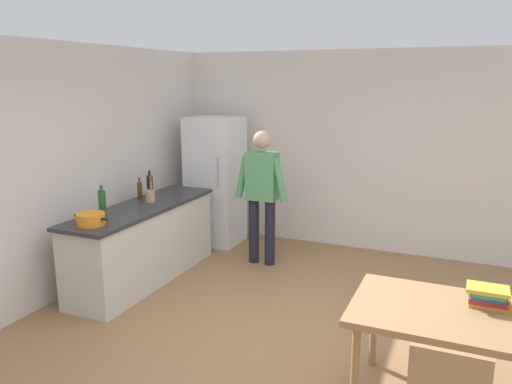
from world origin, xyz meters
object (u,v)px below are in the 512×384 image
Objects in this scene: bottle_wine_green at (102,203)px; book_stack at (488,296)px; bottle_beer_brown at (140,190)px; dining_table at (454,322)px; person at (262,189)px; cooking_pot at (91,219)px; utensil_jar at (150,195)px; refrigerator at (216,181)px; bottle_wine_dark at (150,186)px.

book_stack is at bearing -5.77° from bottle_wine_green.
dining_table is at bearing -20.81° from bottle_beer_brown.
cooking_pot is (-1.04, -1.89, -0.02)m from person.
person is 6.54× the size of bottle_beer_brown.
person is at bearing 137.59° from dining_table.
bottle_beer_brown reaches higher than book_stack.
refrigerator is at bearing 85.49° from utensil_jar.
person reaches higher than dining_table.
bottle_wine_dark is 1.31× the size of bottle_beer_brown.
refrigerator is 1.10m from person.
bottle_wine_dark is at bearing 34.81° from bottle_beer_brown.
person reaches higher than book_stack.
bottle_wine_green is 1.31× the size of bottle_beer_brown.
cooking_pot is (-3.39, 0.26, 0.29)m from dining_table.
person is (0.95, -0.55, 0.08)m from refrigerator.
person is 4.25× the size of cooking_pot.
bottle_wine_dark is (-0.23, -1.25, 0.15)m from refrigerator.
refrigerator is 5.62× the size of utensil_jar.
book_stack is (3.50, -2.53, -0.07)m from refrigerator.
person is 3.20m from dining_table.
bottle_wine_green reaches higher than cooking_pot.
refrigerator reaches higher than bottle_beer_brown.
refrigerator reaches higher than dining_table.
person is at bearing 54.58° from bottle_wine_green.
bottle_wine_dark is at bearing 157.68° from dining_table.
refrigerator is at bearing 144.18° from book_stack.
bottle_wine_green is (-0.08, -0.74, 0.07)m from utensil_jar.
bottle_wine_dark is (-0.12, 0.16, 0.07)m from utensil_jar.
utensil_jar is at bearing 162.88° from book_stack.
bottle_wine_green is at bearing -80.45° from bottle_beer_brown.
cooking_pot is 3.60m from book_stack.
dining_table is 3.50× the size of cooking_pot.
bottle_wine_dark is at bearing 161.11° from book_stack.
bottle_wine_dark and bottle_wine_green have the same top height.
cooking_pot is 1.18× the size of bottle_wine_dark.
book_stack is at bearing -37.73° from person.
cooking_pot is at bearing -83.51° from bottle_wine_dark.
dining_table is at bearing -4.31° from cooking_pot.
bottle_wine_green is at bearing 108.32° from cooking_pot.
bottle_beer_brown is (-0.10, -0.07, -0.04)m from bottle_wine_dark.
bottle_wine_green is at bearing -125.42° from person.
bottle_wine_dark is 0.13m from bottle_beer_brown.
book_stack is (3.83, -1.21, -0.18)m from bottle_beer_brown.
dining_table is 4.12× the size of bottle_wine_dark.
bottle_beer_brown reaches higher than cooking_pot.
cooking_pot reaches higher than dining_table.
bottle_wine_green is (-3.49, 0.54, 0.37)m from dining_table.
cooking_pot is at bearing 175.69° from dining_table.
bottle_wine_green reaches higher than book_stack.
person is 2.16m from cooking_pot.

